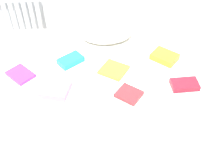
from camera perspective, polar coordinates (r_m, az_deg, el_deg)
name	(u,v)px	position (r m, az deg, el deg)	size (l,w,h in m)	color
ground_plane	(112,118)	(2.58, 0.08, -8.70)	(8.00, 8.00, 0.00)	#9E998E
bed	(112,100)	(2.39, 0.09, -4.95)	(2.00, 1.50, 0.50)	brown
radiator	(17,18)	(3.38, -18.55, 10.69)	(0.54, 0.04, 0.51)	white
pillow	(106,32)	(2.59, -1.27, 8.58)	(0.47, 0.33, 0.14)	white
textbook_red	(129,94)	(2.07, 3.41, -3.85)	(0.17, 0.15, 0.03)	red
textbook_pink	(55,90)	(2.13, -11.40, -2.92)	(0.21, 0.17, 0.04)	pink
textbook_maroon	(185,85)	(2.19, 14.34, -1.87)	(0.20, 0.12, 0.04)	maroon
textbook_orange	(165,57)	(2.41, 10.49, 3.62)	(0.20, 0.15, 0.05)	orange
textbook_purple	(20,74)	(2.33, -17.87, 0.11)	(0.20, 0.15, 0.03)	purple
textbook_teal	(71,60)	(2.36, -8.29, 2.94)	(0.20, 0.12, 0.05)	teal
textbook_yellow	(114,70)	(2.27, 0.36, 1.06)	(0.20, 0.19, 0.02)	yellow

